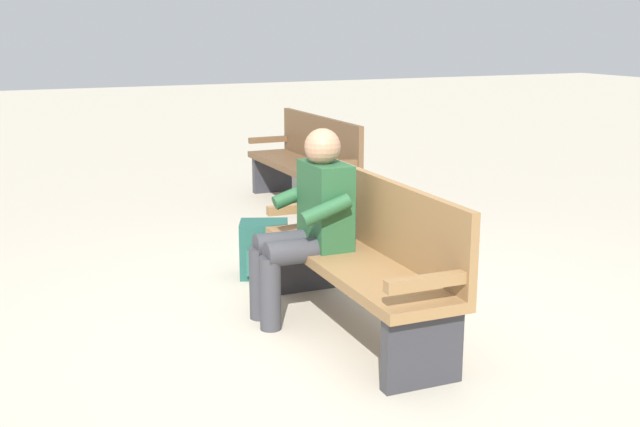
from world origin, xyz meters
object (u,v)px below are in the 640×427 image
bench_far (307,161)px  backpack (264,250)px  bench_near (365,256)px  person_seated (309,219)px

bench_far → backpack: bearing=149.1°
bench_near → backpack: 1.25m
bench_far → person_seated: bearing=157.0°
bench_near → bench_far: (3.18, -1.00, 0.00)m
backpack → bench_far: bench_far is taller
backpack → bench_far: bearing=-31.1°
person_seated → backpack: (0.88, -0.03, -0.43)m
person_seated → bench_far: person_seated is taller
bench_near → person_seated: (0.32, 0.22, 0.17)m
person_seated → backpack: size_ratio=2.85×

